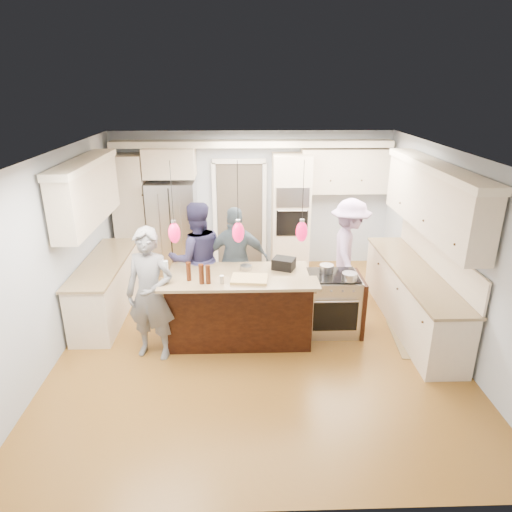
{
  "coord_description": "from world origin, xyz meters",
  "views": [
    {
      "loc": [
        -0.2,
        -5.96,
        3.57
      ],
      "look_at": [
        0.0,
        0.35,
        1.15
      ],
      "focal_mm": 32.0,
      "sensor_mm": 36.0,
      "label": 1
    }
  ],
  "objects_px": {
    "refrigerator": "(174,227)",
    "person_bar_end": "(150,295)",
    "person_far_left": "(197,259)",
    "island_range": "(333,303)",
    "kitchen_island": "(240,305)"
  },
  "relations": [
    {
      "from": "refrigerator",
      "to": "person_bar_end",
      "type": "xyz_separation_m",
      "value": [
        0.12,
        -3.09,
        0.02
      ]
    },
    {
      "from": "person_bar_end",
      "to": "person_far_left",
      "type": "distance_m",
      "value": 1.39
    },
    {
      "from": "island_range",
      "to": "person_bar_end",
      "type": "xyz_separation_m",
      "value": [
        -2.59,
        -0.6,
        0.47
      ]
    },
    {
      "from": "kitchen_island",
      "to": "island_range",
      "type": "distance_m",
      "value": 1.41
    },
    {
      "from": "kitchen_island",
      "to": "person_far_left",
      "type": "bearing_deg",
      "value": 131.42
    },
    {
      "from": "kitchen_island",
      "to": "person_far_left",
      "type": "relative_size",
      "value": 1.13
    },
    {
      "from": "kitchen_island",
      "to": "person_far_left",
      "type": "distance_m",
      "value": 1.13
    },
    {
      "from": "refrigerator",
      "to": "person_bar_end",
      "type": "height_order",
      "value": "person_bar_end"
    },
    {
      "from": "refrigerator",
      "to": "kitchen_island",
      "type": "height_order",
      "value": "refrigerator"
    },
    {
      "from": "refrigerator",
      "to": "island_range",
      "type": "bearing_deg",
      "value": -42.59
    },
    {
      "from": "refrigerator",
      "to": "kitchen_island",
      "type": "xyz_separation_m",
      "value": [
        1.3,
        -2.57,
        -0.41
      ]
    },
    {
      "from": "kitchen_island",
      "to": "person_far_left",
      "type": "height_order",
      "value": "person_far_left"
    },
    {
      "from": "person_far_left",
      "to": "refrigerator",
      "type": "bearing_deg",
      "value": -86.46
    },
    {
      "from": "island_range",
      "to": "kitchen_island",
      "type": "bearing_deg",
      "value": -176.94
    },
    {
      "from": "island_range",
      "to": "person_bar_end",
      "type": "distance_m",
      "value": 2.7
    }
  ]
}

